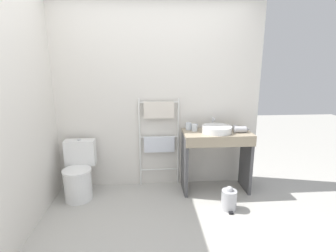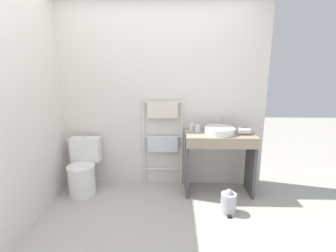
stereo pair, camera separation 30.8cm
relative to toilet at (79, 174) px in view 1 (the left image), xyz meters
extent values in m
plane|color=#B2AFA8|center=(1.00, -1.07, -0.31)|extent=(12.00, 12.00, 0.00)
cube|color=silver|center=(1.00, 0.37, 1.03)|extent=(2.89, 0.12, 2.68)
cube|color=silver|center=(-0.38, -0.38, 1.03)|extent=(0.12, 2.05, 2.68)
cylinder|color=white|center=(0.00, -0.07, -0.12)|extent=(0.34, 0.34, 0.38)
cylinder|color=white|center=(0.00, -0.07, 0.08)|extent=(0.36, 0.36, 0.02)
cube|color=white|center=(0.00, 0.16, 0.24)|extent=(0.39, 0.17, 0.34)
cylinder|color=silver|center=(0.00, 0.16, 0.42)|extent=(0.05, 0.05, 0.01)
cylinder|color=white|center=(0.79, 0.28, 0.31)|extent=(0.02, 0.02, 1.24)
cylinder|color=white|center=(1.32, 0.28, 0.31)|extent=(0.02, 0.02, 1.24)
cylinder|color=white|center=(1.05, 0.28, -0.09)|extent=(0.53, 0.02, 0.02)
cylinder|color=white|center=(1.05, 0.28, 0.40)|extent=(0.53, 0.02, 0.02)
cylinder|color=white|center=(1.05, 0.28, 0.88)|extent=(0.53, 0.02, 0.02)
cube|color=silver|center=(1.05, 0.25, 0.78)|extent=(0.41, 0.04, 0.22)
cube|color=silver|center=(1.05, 0.25, 0.30)|extent=(0.42, 0.04, 0.22)
cube|color=gray|center=(1.81, 0.05, 0.50)|extent=(0.88, 0.47, 0.03)
cube|color=gray|center=(1.81, -0.17, 0.43)|extent=(0.88, 0.02, 0.10)
cube|color=#4C4C4F|center=(1.38, 0.05, 0.08)|extent=(0.04, 0.40, 0.79)
cube|color=#4C4C4F|center=(2.23, 0.05, 0.08)|extent=(0.04, 0.40, 0.79)
cylinder|color=white|center=(1.79, 0.03, 0.56)|extent=(0.39, 0.39, 0.08)
cylinder|color=silver|center=(1.79, 0.03, 0.59)|extent=(0.32, 0.32, 0.01)
cylinder|color=silver|center=(1.79, 0.25, 0.59)|extent=(0.02, 0.02, 0.15)
cylinder|color=silver|center=(1.79, 0.21, 0.66)|extent=(0.02, 0.09, 0.02)
cylinder|color=silver|center=(1.45, 0.19, 0.56)|extent=(0.08, 0.08, 0.09)
cylinder|color=silver|center=(1.52, 0.13, 0.56)|extent=(0.08, 0.08, 0.09)
cylinder|color=#B7B7BC|center=(2.09, 0.00, 0.56)|extent=(0.15, 0.08, 0.08)
cone|color=#9C9CA0|center=(2.20, 0.00, 0.56)|extent=(0.05, 0.07, 0.07)
cube|color=#B7B7BC|center=(2.06, 0.09, 0.56)|extent=(0.05, 0.10, 0.06)
cylinder|color=#B7B7BC|center=(1.85, -0.45, -0.19)|extent=(0.18, 0.18, 0.24)
sphere|color=#B7B7BC|center=(1.85, -0.45, -0.05)|extent=(0.08, 0.08, 0.08)
cube|color=black|center=(1.85, -0.56, -0.30)|extent=(0.05, 0.04, 0.02)
camera|label=1|loc=(0.92, -3.20, 1.42)|focal=28.00mm
camera|label=2|loc=(1.22, -3.21, 1.42)|focal=28.00mm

